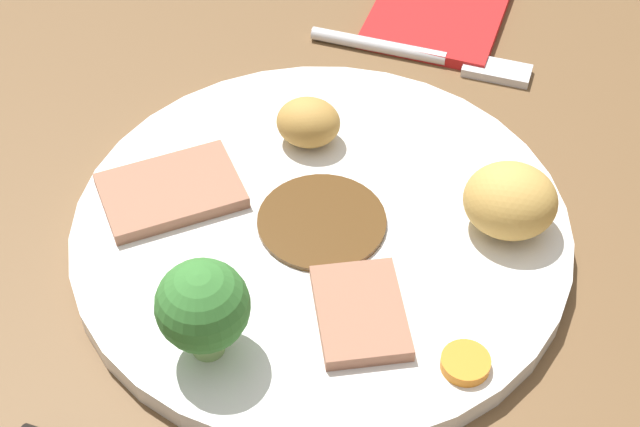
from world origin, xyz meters
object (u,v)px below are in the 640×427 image
at_px(meat_slice_under, 171,191).
at_px(broccoli_floret, 206,308).
at_px(dinner_plate, 320,234).
at_px(carrot_coin_front, 465,363).
at_px(meat_slice_main, 360,312).
at_px(folded_napkin, 439,12).
at_px(roast_potato_right, 510,201).
at_px(roast_potato_left, 307,122).
at_px(fork, 426,56).

relative_size(meat_slice_under, broccoli_floret, 1.34).
relative_size(dinner_plate, carrot_coin_front, 11.32).
distance_m(meat_slice_main, meat_slice_under, 0.14).
distance_m(meat_slice_under, folded_napkin, 0.26).
bearing_deg(carrot_coin_front, folded_napkin, -164.88).
bearing_deg(roast_potato_right, broccoli_floret, -44.32).
bearing_deg(roast_potato_left, folded_napkin, 165.33).
xyz_separation_m(roast_potato_right, broccoli_floret, (0.13, -0.12, 0.01)).
distance_m(meat_slice_under, roast_potato_left, 0.09).
relative_size(meat_slice_under, roast_potato_right, 1.51).
height_order(dinner_plate, roast_potato_right, roast_potato_right).
distance_m(meat_slice_main, carrot_coin_front, 0.06).
xyz_separation_m(carrot_coin_front, folded_napkin, (-0.30, -0.08, -0.01)).
bearing_deg(meat_slice_under, broccoli_floret, 33.83).
distance_m(meat_slice_main, roast_potato_left, 0.14).
distance_m(roast_potato_right, broccoli_floret, 0.18).
bearing_deg(roast_potato_right, meat_slice_under, -79.30).
bearing_deg(roast_potato_right, carrot_coin_front, -1.18).
bearing_deg(meat_slice_main, folded_napkin, -175.31).
relative_size(carrot_coin_front, fork, 0.16).
relative_size(roast_potato_right, broccoli_floret, 0.89).
height_order(carrot_coin_front, broccoli_floret, broccoli_floret).
height_order(meat_slice_under, carrot_coin_front, meat_slice_under).
height_order(carrot_coin_front, fork, carrot_coin_front).
height_order(dinner_plate, broccoli_floret, broccoli_floret).
distance_m(broccoli_floret, fork, 0.28).
bearing_deg(broccoli_floret, fork, 170.70).
bearing_deg(meat_slice_under, roast_potato_right, 100.70).
bearing_deg(broccoli_floret, folded_napkin, 172.76).
bearing_deg(dinner_plate, fork, 174.01).
distance_m(dinner_plate, folded_napkin, 0.23).
height_order(meat_slice_main, meat_slice_under, same).
bearing_deg(meat_slice_under, carrot_coin_front, 70.84).
bearing_deg(roast_potato_left, meat_slice_main, 29.55).
height_order(roast_potato_right, carrot_coin_front, roast_potato_right).
bearing_deg(roast_potato_left, roast_potato_right, 75.48).
relative_size(meat_slice_under, roast_potato_left, 2.02).
bearing_deg(fork, carrot_coin_front, -72.40).
relative_size(dinner_plate, fork, 1.83).
distance_m(dinner_plate, roast_potato_left, 0.07).
relative_size(meat_slice_main, folded_napkin, 0.56).
relative_size(roast_potato_left, carrot_coin_front, 1.55).
relative_size(dinner_plate, meat_slice_main, 4.54).
distance_m(meat_slice_under, roast_potato_right, 0.19).
bearing_deg(carrot_coin_front, fork, -162.62).
height_order(meat_slice_main, roast_potato_left, roast_potato_left).
bearing_deg(carrot_coin_front, roast_potato_left, -136.65).
bearing_deg(carrot_coin_front, meat_slice_main, -103.24).
xyz_separation_m(meat_slice_main, broccoli_floret, (0.04, -0.07, 0.03)).
height_order(roast_potato_right, fork, roast_potato_right).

